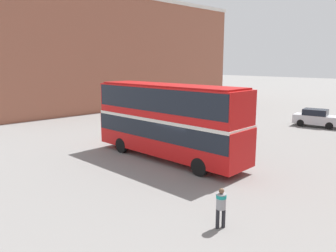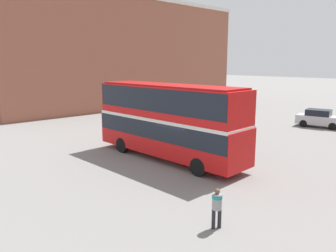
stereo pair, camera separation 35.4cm
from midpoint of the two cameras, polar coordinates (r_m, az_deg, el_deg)
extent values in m
plane|color=gray|center=(20.14, 3.00, -6.58)|extent=(240.00, 240.00, 0.00)
cube|color=#935642|center=(48.20, -7.73, 12.11)|extent=(9.65, 36.05, 14.19)
cube|color=silver|center=(48.91, -7.96, 20.74)|extent=(9.95, 36.35, 0.50)
cube|color=red|center=(20.77, 0.49, -1.67)|extent=(11.05, 3.02, 2.17)
cube|color=red|center=(20.41, 0.50, 4.11)|extent=(10.88, 2.93, 2.04)
cube|color=black|center=(20.67, 0.49, -0.34)|extent=(10.94, 3.04, 1.07)
cube|color=black|center=(20.38, 0.50, 4.80)|extent=(10.72, 2.95, 1.39)
cube|color=silver|center=(20.55, 0.49, 1.37)|extent=(10.94, 3.04, 0.20)
cube|color=#A91111|center=(20.31, 0.50, 7.12)|extent=(10.38, 2.73, 0.10)
cylinder|color=black|center=(19.72, 10.19, -5.56)|extent=(1.04, 0.34, 1.03)
cylinder|color=black|center=(17.95, 5.93, -7.11)|extent=(1.04, 0.34, 1.03)
cylinder|color=black|center=(24.09, -3.17, -2.37)|extent=(1.04, 0.34, 1.03)
cylinder|color=black|center=(22.67, -7.52, -3.30)|extent=(1.04, 0.34, 1.03)
cylinder|color=#232328|center=(12.74, 8.75, -15.72)|extent=(0.14, 0.14, 0.75)
cylinder|color=#232328|center=(12.82, 9.76, -15.57)|extent=(0.14, 0.14, 0.75)
cylinder|color=gray|center=(12.49, 9.36, -12.87)|extent=(0.49, 0.49, 0.60)
cylinder|color=teal|center=(12.42, 9.38, -12.06)|extent=(0.53, 0.53, 0.13)
sphere|color=brown|center=(12.34, 9.42, -11.14)|extent=(0.20, 0.20, 0.20)
cube|color=silver|center=(34.48, 25.18, 0.98)|extent=(4.37, 2.57, 0.83)
cube|color=black|center=(34.41, 25.01, 2.15)|extent=(2.41, 1.99, 0.57)
cylinder|color=black|center=(35.12, 27.41, 0.35)|extent=(0.71, 0.35, 0.68)
cylinder|color=black|center=(33.56, 27.00, -0.06)|extent=(0.71, 0.35, 0.68)
cylinder|color=black|center=(35.55, 23.37, 0.80)|extent=(0.71, 0.35, 0.68)
cylinder|color=black|center=(34.01, 22.78, 0.42)|extent=(0.71, 0.35, 0.68)
camera|label=1|loc=(0.18, -89.51, 0.10)|focal=35.00mm
camera|label=2|loc=(0.18, 90.49, -0.10)|focal=35.00mm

